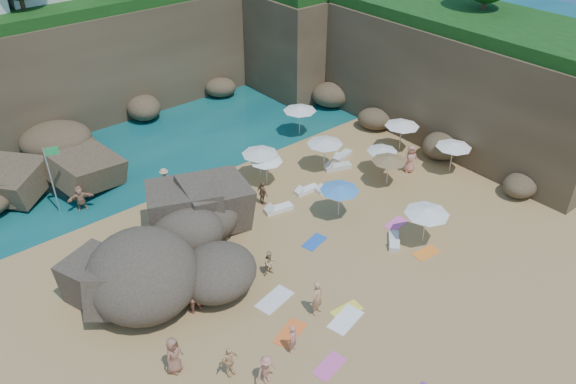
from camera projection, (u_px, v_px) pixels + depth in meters
ground at (295, 261)px, 29.60m from camera, size 120.00×120.00×0.00m
seawater at (74, 88)px, 48.93m from camera, size 120.00×120.00×0.00m
cliff_back at (112, 54)px, 44.57m from camera, size 44.00×8.00×8.00m
cliff_right at (418, 64)px, 42.65m from camera, size 8.00×30.00×8.00m
cliff_corner at (297, 32)px, 49.32m from camera, size 10.00×12.00×8.00m
rock_outcrop at (191, 272)px, 28.84m from camera, size 9.80×7.78×3.64m
flag_pole at (52, 171)px, 31.94m from camera, size 0.83×0.27×4.30m
parasol_0 at (266, 159)px, 34.96m from camera, size 2.09×2.09×1.97m
parasol_1 at (300, 108)px, 40.52m from camera, size 2.42×2.42×2.29m
parasol_2 at (325, 141)px, 36.38m from camera, size 2.39×2.39×2.26m
parasol_3 at (382, 149)px, 36.22m from camera, size 1.99×1.99×1.88m
parasol_4 at (402, 124)px, 38.50m from camera, size 2.39×2.39×2.26m
parasol_5 at (260, 151)px, 35.32m from camera, size 2.34×2.34×2.22m
parasol_6 at (389, 159)px, 34.84m from camera, size 2.18×2.18×2.06m
parasol_8 at (454, 145)px, 36.12m from camera, size 2.31×2.31×2.19m
parasol_10 at (340, 188)px, 31.89m from camera, size 2.29×2.29×2.17m
parasol_11 at (427, 211)px, 29.79m from camera, size 2.42×2.42×2.29m
lounger_0 at (279, 209)px, 33.37m from camera, size 1.80×0.92×0.27m
lounger_1 at (307, 190)px, 35.10m from camera, size 1.63×0.64×0.25m
lounger_2 at (343, 156)px, 38.68m from camera, size 1.82×0.98×0.27m
lounger_3 at (328, 188)px, 35.29m from camera, size 1.62×0.65×0.25m
lounger_4 at (338, 167)px, 37.45m from camera, size 1.91×1.22×0.28m
lounger_5 at (394, 241)px, 30.82m from camera, size 1.56×1.51×0.25m
towel_1 at (329, 366)px, 23.84m from camera, size 1.68×1.06×0.03m
towel_2 at (290, 333)px, 25.40m from camera, size 1.92×1.42×0.03m
towel_4 at (347, 310)px, 26.58m from camera, size 1.54×0.86×0.03m
towel_5 at (274, 300)px, 27.17m from camera, size 2.10×1.35×0.03m
towel_8 at (314, 242)px, 30.92m from camera, size 1.64×1.09×0.03m
towel_9 at (396, 223)px, 32.35m from camera, size 1.59×0.95×0.03m
towel_10 at (426, 253)px, 30.13m from camera, size 1.56×0.89×0.03m
towel_11 at (164, 304)px, 26.94m from camera, size 2.18×1.68×0.03m
towel_13 at (346, 320)px, 26.07m from camera, size 2.00×1.31×0.03m
person_stand_0 at (293, 339)px, 24.16m from camera, size 0.64×0.54×1.48m
person_stand_1 at (192, 295)px, 26.09m from camera, size 1.01×0.83×1.91m
person_stand_2 at (165, 180)px, 34.87m from camera, size 1.07×0.59×1.57m
person_stand_3 at (263, 193)px, 33.62m from camera, size 0.41×0.92×1.55m
person_stand_4 at (410, 159)px, 36.69m from camera, size 1.05×0.96×1.91m
person_stand_5 at (80, 198)px, 33.10m from camera, size 1.58×0.72×1.64m
person_lie_0 at (267, 379)px, 23.09m from camera, size 0.94×1.45×0.38m
person_lie_1 at (230, 371)px, 23.42m from camera, size 0.93×1.53×0.37m
person_lie_2 at (175, 366)px, 23.55m from camera, size 1.52×2.03×0.49m
person_lie_4 at (317, 309)px, 26.34m from camera, size 1.13×1.98×0.45m
person_lie_5 at (270, 270)px, 28.59m from camera, size 0.98×1.52×0.53m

